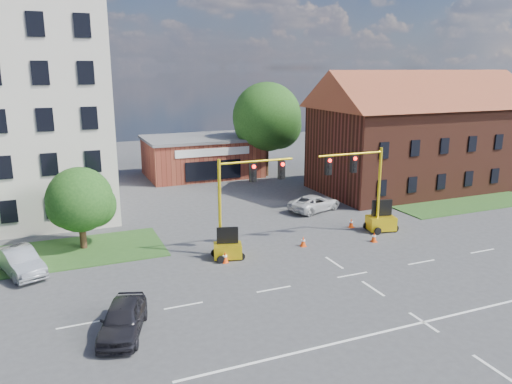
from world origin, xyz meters
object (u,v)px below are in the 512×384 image
sedan_dark (123,319)px  signal_mast_east (360,181)px  pickup_white (315,203)px  trailer_west (228,249)px  trailer_east (381,222)px  signal_mast_west (244,193)px

sedan_dark → signal_mast_east: bearing=42.2°
pickup_white → sedan_dark: (-17.72, -14.22, 0.08)m
trailer_west → trailer_east: (12.20, 0.86, 0.08)m
trailer_west → sedan_dark: bearing=-121.0°
signal_mast_east → trailer_west: signal_mast_east is taller
pickup_white → sedan_dark: bearing=110.6°
signal_mast_west → sedan_dark: 12.08m
pickup_white → signal_mast_east: bearing=160.2°
signal_mast_west → sedan_dark: signal_mast_west is taller
signal_mast_west → signal_mast_east: bearing=0.0°
signal_mast_east → signal_mast_west: bearing=180.0°
signal_mast_west → trailer_west: (-1.44, -0.80, -3.31)m
trailer_east → sedan_dark: 21.04m
signal_mast_west → trailer_east: 11.23m
trailer_west → pickup_white: bearing=51.8°
trailer_east → signal_mast_west: bearing=-167.2°
signal_mast_east → trailer_east: 3.82m
trailer_west → sedan_dark: (-7.38, -6.83, 0.13)m
signal_mast_west → trailer_west: size_ratio=3.14×
signal_mast_west → trailer_west: bearing=-151.0°
signal_mast_west → trailer_west: signal_mast_west is taller
signal_mast_east → sedan_dark: size_ratio=1.42×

